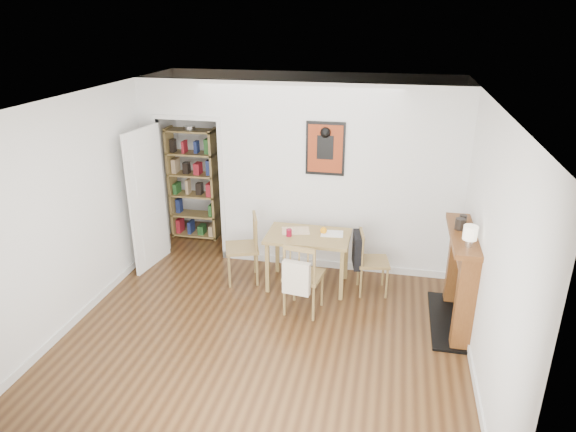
% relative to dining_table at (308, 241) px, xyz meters
% --- Properties ---
extents(ground, '(5.20, 5.20, 0.00)m').
position_rel_dining_table_xyz_m(ground, '(-0.28, -0.78, -0.65)').
color(ground, '#55371B').
rests_on(ground, ground).
extents(room_shell, '(5.20, 5.20, 5.20)m').
position_rel_dining_table_xyz_m(room_shell, '(-0.18, 0.56, 0.65)').
color(room_shell, silver).
rests_on(room_shell, ground).
extents(dining_table, '(1.08, 0.69, 0.74)m').
position_rel_dining_table_xyz_m(dining_table, '(0.00, 0.00, 0.00)').
color(dining_table, olive).
rests_on(dining_table, ground).
extents(chair_left, '(0.61, 0.61, 0.95)m').
position_rel_dining_table_xyz_m(chair_left, '(-0.89, -0.05, -0.17)').
color(chair_left, olive).
rests_on(chair_left, ground).
extents(chair_right, '(0.55, 0.50, 0.85)m').
position_rel_dining_table_xyz_m(chair_right, '(0.83, -0.00, -0.21)').
color(chair_right, olive).
rests_on(chair_right, ground).
extents(chair_front, '(0.53, 0.58, 0.94)m').
position_rel_dining_table_xyz_m(chair_front, '(0.06, -0.65, -0.17)').
color(chair_front, olive).
rests_on(chair_front, ground).
extents(bookshelf, '(0.75, 0.30, 1.79)m').
position_rel_dining_table_xyz_m(bookshelf, '(-2.06, 1.24, 0.23)').
color(bookshelf, olive).
rests_on(bookshelf, ground).
extents(fireplace, '(0.45, 1.25, 1.16)m').
position_rel_dining_table_xyz_m(fireplace, '(1.88, -0.53, -0.03)').
color(fireplace, brown).
rests_on(fireplace, ground).
extents(red_glass, '(0.07, 0.07, 0.10)m').
position_rel_dining_table_xyz_m(red_glass, '(-0.24, -0.09, 0.14)').
color(red_glass, maroon).
rests_on(red_glass, dining_table).
extents(orange_fruit, '(0.09, 0.09, 0.09)m').
position_rel_dining_table_xyz_m(orange_fruit, '(0.19, 0.08, 0.13)').
color(orange_fruit, '#FF9D0D').
rests_on(orange_fruit, dining_table).
extents(placemat, '(0.41, 0.35, 0.00)m').
position_rel_dining_table_xyz_m(placemat, '(-0.19, 0.09, 0.09)').
color(placemat, beige).
rests_on(placemat, dining_table).
extents(notebook, '(0.30, 0.23, 0.01)m').
position_rel_dining_table_xyz_m(notebook, '(0.30, 0.09, 0.10)').
color(notebook, white).
rests_on(notebook, dining_table).
extents(mantel_lamp, '(0.15, 0.15, 0.23)m').
position_rel_dining_table_xyz_m(mantel_lamp, '(1.84, -0.90, 0.66)').
color(mantel_lamp, silver).
rests_on(mantel_lamp, fireplace).
extents(ceramic_jar_a, '(0.11, 0.11, 0.13)m').
position_rel_dining_table_xyz_m(ceramic_jar_a, '(1.79, -0.44, 0.58)').
color(ceramic_jar_a, black).
rests_on(ceramic_jar_a, fireplace).
extents(ceramic_jar_b, '(0.08, 0.08, 0.10)m').
position_rel_dining_table_xyz_m(ceramic_jar_b, '(1.84, -0.26, 0.56)').
color(ceramic_jar_b, black).
rests_on(ceramic_jar_b, fireplace).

